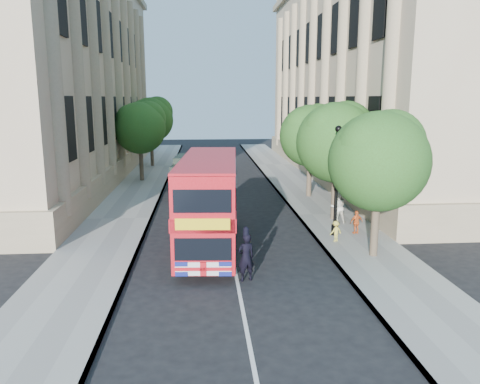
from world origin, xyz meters
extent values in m
plane|color=black|center=(0.00, 0.00, 0.00)|extent=(120.00, 120.00, 0.00)
cube|color=gray|center=(5.75, 10.00, 0.06)|extent=(3.50, 80.00, 0.12)
cube|color=gray|center=(-5.75, 10.00, 0.06)|extent=(3.50, 80.00, 0.12)
cube|color=tan|center=(13.80, 24.00, 9.00)|extent=(12.00, 38.00, 18.00)
cube|color=tan|center=(-13.80, 24.00, 9.00)|extent=(12.00, 38.00, 18.00)
cylinder|color=#473828|center=(5.80, 3.00, 1.43)|extent=(0.32, 0.32, 2.86)
sphere|color=#2E541C|center=(5.80, 3.00, 4.03)|extent=(4.00, 4.00, 4.00)
sphere|color=#2E541C|center=(6.40, 3.40, 4.68)|extent=(2.80, 2.80, 2.80)
sphere|color=#2E541C|center=(5.30, 2.70, 4.55)|extent=(2.60, 2.60, 2.60)
cylinder|color=#473828|center=(5.80, 9.00, 1.50)|extent=(0.32, 0.32, 2.99)
sphere|color=#2E541C|center=(5.80, 9.00, 4.22)|extent=(4.20, 4.20, 4.20)
sphere|color=#2E541C|center=(6.40, 9.40, 4.90)|extent=(2.94, 2.94, 2.94)
sphere|color=#2E541C|center=(5.30, 8.70, 4.76)|extent=(2.73, 2.73, 2.73)
cylinder|color=#473828|center=(5.80, 15.00, 1.45)|extent=(0.32, 0.32, 2.90)
sphere|color=#2E541C|center=(5.80, 15.00, 4.09)|extent=(4.00, 4.00, 4.00)
sphere|color=#2E541C|center=(6.40, 15.40, 4.75)|extent=(2.80, 2.80, 2.80)
sphere|color=#2E541C|center=(5.30, 14.70, 4.62)|extent=(2.60, 2.60, 2.60)
cylinder|color=#473828|center=(-6.00, 22.00, 1.50)|extent=(0.32, 0.32, 2.99)
sphere|color=#2E541C|center=(-6.00, 22.00, 4.22)|extent=(4.00, 4.00, 4.00)
sphere|color=#2E541C|center=(-5.40, 22.40, 4.90)|extent=(2.80, 2.80, 2.80)
sphere|color=#2E541C|center=(-6.50, 21.70, 4.76)|extent=(2.60, 2.60, 2.60)
cylinder|color=#473828|center=(-6.00, 30.00, 1.58)|extent=(0.32, 0.32, 3.17)
sphere|color=#2E541C|center=(-6.00, 30.00, 4.46)|extent=(4.20, 4.20, 4.20)
sphere|color=#2E541C|center=(-5.40, 30.40, 5.18)|extent=(2.94, 2.94, 2.94)
sphere|color=#2E541C|center=(-6.50, 29.70, 5.04)|extent=(2.73, 2.73, 2.73)
cylinder|color=black|center=(5.00, 6.00, 0.37)|extent=(0.30, 0.30, 0.50)
cylinder|color=black|center=(5.00, 6.00, 2.62)|extent=(0.14, 0.14, 5.00)
sphere|color=black|center=(5.00, 6.00, 5.12)|extent=(0.32, 0.32, 0.32)
cube|color=red|center=(-0.92, 4.76, 2.17)|extent=(2.83, 8.65, 3.54)
cube|color=black|center=(-0.92, 4.76, 1.39)|extent=(2.85, 8.11, 0.81)
cube|color=black|center=(-0.92, 4.76, 3.09)|extent=(2.85, 8.11, 0.81)
cube|color=yellow|center=(-1.21, 0.52, 2.28)|extent=(1.88, 0.21, 0.40)
cylinder|color=black|center=(-2.14, 1.84, 0.45)|extent=(0.31, 0.91, 0.90)
cylinder|color=black|center=(-0.12, 1.70, 0.45)|extent=(0.31, 0.91, 0.90)
cylinder|color=black|center=(-1.73, 7.65, 0.45)|extent=(0.31, 0.91, 0.90)
cylinder|color=black|center=(0.29, 7.51, 0.45)|extent=(0.31, 0.91, 0.90)
cube|color=black|center=(-2.24, 14.85, 1.27)|extent=(2.04, 1.87, 1.98)
cube|color=black|center=(-2.32, 14.06, 1.51)|extent=(1.70, 0.26, 0.66)
cube|color=black|center=(-2.04, 16.92, 1.46)|extent=(2.16, 3.18, 2.35)
cube|color=black|center=(-2.09, 16.35, 0.33)|extent=(2.12, 4.66, 0.24)
cylinder|color=black|center=(-3.09, 14.84, 0.38)|extent=(0.28, 0.77, 0.75)
cylinder|color=black|center=(-1.40, 14.68, 0.38)|extent=(0.28, 0.77, 0.75)
cylinder|color=black|center=(-2.79, 17.93, 0.38)|extent=(0.28, 0.77, 0.75)
cylinder|color=black|center=(-1.10, 17.77, 0.38)|extent=(0.28, 0.77, 0.75)
imported|color=black|center=(0.32, 1.00, 0.88)|extent=(0.74, 0.60, 1.76)
imported|color=silver|center=(5.78, 8.14, 0.95)|extent=(0.83, 0.66, 1.66)
imported|color=orange|center=(6.10, 6.13, 0.68)|extent=(0.70, 0.41, 1.13)
imported|color=gold|center=(4.77, 5.01, 0.59)|extent=(0.70, 0.56, 0.95)
camera|label=1|loc=(-1.17, -14.94, 6.51)|focal=35.00mm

